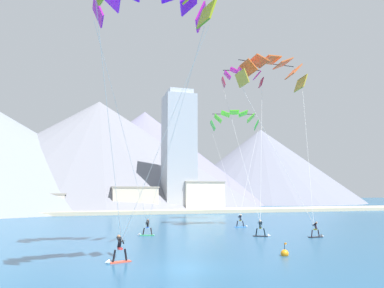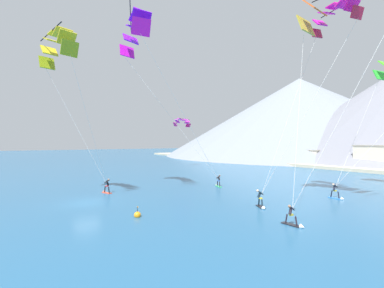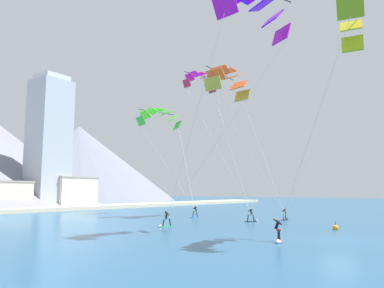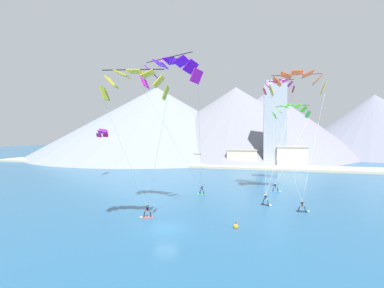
{
  "view_description": "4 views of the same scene",
  "coord_description": "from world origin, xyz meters",
  "px_view_note": "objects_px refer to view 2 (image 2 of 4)",
  "views": [
    {
      "loc": [
        -6.21,
        -21.78,
        4.49
      ],
      "look_at": [
        3.67,
        11.89,
        8.94
      ],
      "focal_mm": 35.0,
      "sensor_mm": 36.0,
      "label": 1
    },
    {
      "loc": [
        27.4,
        -5.83,
        6.1
      ],
      "look_at": [
        0.57,
        12.5,
        5.89
      ],
      "focal_mm": 24.0,
      "sensor_mm": 36.0,
      "label": 2
    },
    {
      "loc": [
        -29.39,
        -8.17,
        3.58
      ],
      "look_at": [
        2.23,
        15.15,
        8.58
      ],
      "focal_mm": 35.0,
      "sensor_mm": 36.0,
      "label": 3
    },
    {
      "loc": [
        10.04,
        -27.06,
        10.77
      ],
      "look_at": [
        -0.42,
        13.24,
        9.15
      ],
      "focal_mm": 24.0,
      "sensor_mm": 36.0,
      "label": 4
    }
  ],
  "objects_px": {
    "kitesurfer_mid_center": "(106,188)",
    "parafoil_kite_far_left": "(136,30)",
    "kitesurfer_far_left": "(218,183)",
    "kitesurfer_near_lead": "(294,220)",
    "race_marker_buoy": "(137,215)",
    "kitesurfer_near_trail": "(337,194)",
    "kitesurfer_far_right": "(261,202)",
    "parafoil_kite_far_right": "(335,15)",
    "parafoil_kite_distant_high_outer": "(182,121)",
    "parafoil_kite_mid_center": "(57,45)"
  },
  "relations": [
    {
      "from": "kitesurfer_mid_center",
      "to": "parafoil_kite_distant_high_outer",
      "type": "relative_size",
      "value": 0.33
    },
    {
      "from": "parafoil_kite_mid_center",
      "to": "parafoil_kite_far_left",
      "type": "height_order",
      "value": "parafoil_kite_far_left"
    },
    {
      "from": "kitesurfer_mid_center",
      "to": "kitesurfer_far_left",
      "type": "xyz_separation_m",
      "value": [
        4.13,
        14.09,
        -0.06
      ]
    },
    {
      "from": "kitesurfer_mid_center",
      "to": "kitesurfer_far_right",
      "type": "distance_m",
      "value": 18.19
    },
    {
      "from": "kitesurfer_near_lead",
      "to": "parafoil_kite_far_right",
      "type": "relative_size",
      "value": 0.09
    },
    {
      "from": "race_marker_buoy",
      "to": "kitesurfer_far_right",
      "type": "bearing_deg",
      "value": 70.77
    },
    {
      "from": "kitesurfer_near_lead",
      "to": "parafoil_kite_far_left",
      "type": "bearing_deg",
      "value": -164.45
    },
    {
      "from": "parafoil_kite_far_right",
      "to": "parafoil_kite_distant_high_outer",
      "type": "distance_m",
      "value": 41.73
    },
    {
      "from": "kitesurfer_mid_center",
      "to": "parafoil_kite_far_left",
      "type": "height_order",
      "value": "parafoil_kite_far_left"
    },
    {
      "from": "parafoil_kite_mid_center",
      "to": "race_marker_buoy",
      "type": "bearing_deg",
      "value": 24.26
    },
    {
      "from": "kitesurfer_far_left",
      "to": "parafoil_kite_far_left",
      "type": "height_order",
      "value": "parafoil_kite_far_left"
    },
    {
      "from": "kitesurfer_near_trail",
      "to": "kitesurfer_far_right",
      "type": "relative_size",
      "value": 1.01
    },
    {
      "from": "kitesurfer_near_trail",
      "to": "parafoil_kite_far_right",
      "type": "bearing_deg",
      "value": -83.86
    },
    {
      "from": "kitesurfer_near_trail",
      "to": "parafoil_kite_distant_high_outer",
      "type": "distance_m",
      "value": 42.14
    },
    {
      "from": "kitesurfer_mid_center",
      "to": "parafoil_kite_mid_center",
      "type": "bearing_deg",
      "value": -75.74
    },
    {
      "from": "kitesurfer_mid_center",
      "to": "parafoil_kite_distant_high_outer",
      "type": "height_order",
      "value": "parafoil_kite_distant_high_outer"
    },
    {
      "from": "kitesurfer_mid_center",
      "to": "kitesurfer_far_left",
      "type": "relative_size",
      "value": 1.0
    },
    {
      "from": "parafoil_kite_far_left",
      "to": "kitesurfer_mid_center",
      "type": "bearing_deg",
      "value": -130.1
    },
    {
      "from": "kitesurfer_near_lead",
      "to": "parafoil_kite_mid_center",
      "type": "bearing_deg",
      "value": -145.06
    },
    {
      "from": "parafoil_kite_far_left",
      "to": "parafoil_kite_distant_high_outer",
      "type": "distance_m",
      "value": 34.92
    },
    {
      "from": "kitesurfer_mid_center",
      "to": "kitesurfer_near_trail",
      "type": "bearing_deg",
      "value": 48.6
    },
    {
      "from": "kitesurfer_far_right",
      "to": "parafoil_kite_distant_high_outer",
      "type": "height_order",
      "value": "parafoil_kite_distant_high_outer"
    },
    {
      "from": "kitesurfer_near_lead",
      "to": "race_marker_buoy",
      "type": "bearing_deg",
      "value": -135.21
    },
    {
      "from": "parafoil_kite_far_left",
      "to": "race_marker_buoy",
      "type": "bearing_deg",
      "value": -21.46
    },
    {
      "from": "kitesurfer_near_lead",
      "to": "kitesurfer_mid_center",
      "type": "height_order",
      "value": "kitesurfer_mid_center"
    },
    {
      "from": "kitesurfer_far_right",
      "to": "parafoil_kite_distant_high_outer",
      "type": "bearing_deg",
      "value": 157.99
    },
    {
      "from": "kitesurfer_mid_center",
      "to": "kitesurfer_far_right",
      "type": "height_order",
      "value": "kitesurfer_mid_center"
    },
    {
      "from": "kitesurfer_near_trail",
      "to": "kitesurfer_far_left",
      "type": "distance_m",
      "value": 14.31
    },
    {
      "from": "parafoil_kite_far_left",
      "to": "parafoil_kite_distant_high_outer",
      "type": "bearing_deg",
      "value": 138.44
    },
    {
      "from": "parafoil_kite_distant_high_outer",
      "to": "parafoil_kite_far_right",
      "type": "bearing_deg",
      "value": -9.1
    },
    {
      "from": "kitesurfer_near_trail",
      "to": "parafoil_kite_far_right",
      "type": "height_order",
      "value": "parafoil_kite_far_right"
    },
    {
      "from": "parafoil_kite_far_left",
      "to": "kitesurfer_near_lead",
      "type": "bearing_deg",
      "value": 15.55
    },
    {
      "from": "parafoil_kite_mid_center",
      "to": "kitesurfer_near_trail",
      "type": "bearing_deg",
      "value": 57.41
    },
    {
      "from": "parafoil_kite_far_right",
      "to": "race_marker_buoy",
      "type": "relative_size",
      "value": 18.86
    },
    {
      "from": "parafoil_kite_far_right",
      "to": "race_marker_buoy",
      "type": "height_order",
      "value": "parafoil_kite_far_right"
    },
    {
      "from": "parafoil_kite_distant_high_outer",
      "to": "race_marker_buoy",
      "type": "height_order",
      "value": "parafoil_kite_distant_high_outer"
    },
    {
      "from": "kitesurfer_far_left",
      "to": "race_marker_buoy",
      "type": "distance_m",
      "value": 16.59
    },
    {
      "from": "kitesurfer_far_right",
      "to": "kitesurfer_near_trail",
      "type": "bearing_deg",
      "value": 78.04
    },
    {
      "from": "kitesurfer_near_lead",
      "to": "race_marker_buoy",
      "type": "height_order",
      "value": "kitesurfer_near_lead"
    },
    {
      "from": "kitesurfer_mid_center",
      "to": "parafoil_kite_far_left",
      "type": "xyz_separation_m",
      "value": [
        2.4,
        2.85,
        18.91
      ]
    },
    {
      "from": "kitesurfer_mid_center",
      "to": "race_marker_buoy",
      "type": "distance_m",
      "value": 11.57
    },
    {
      "from": "parafoil_kite_distant_high_outer",
      "to": "race_marker_buoy",
      "type": "distance_m",
      "value": 44.72
    },
    {
      "from": "kitesurfer_far_left",
      "to": "parafoil_kite_distant_high_outer",
      "type": "distance_m",
      "value": 31.31
    },
    {
      "from": "parafoil_kite_mid_center",
      "to": "parafoil_kite_distant_high_outer",
      "type": "xyz_separation_m",
      "value": [
        -24.36,
        30.71,
        -4.94
      ]
    },
    {
      "from": "parafoil_kite_far_right",
      "to": "race_marker_buoy",
      "type": "xyz_separation_m",
      "value": [
        -5.86,
        -19.65,
        -19.36
      ]
    },
    {
      "from": "parafoil_kite_distant_high_outer",
      "to": "parafoil_kite_far_left",
      "type": "bearing_deg",
      "value": -41.56
    },
    {
      "from": "parafoil_kite_mid_center",
      "to": "race_marker_buoy",
      "type": "relative_size",
      "value": 15.75
    },
    {
      "from": "kitesurfer_mid_center",
      "to": "parafoil_kite_distant_high_outer",
      "type": "bearing_deg",
      "value": 132.19
    },
    {
      "from": "kitesurfer_near_lead",
      "to": "kitesurfer_far_right",
      "type": "relative_size",
      "value": 1.01
    },
    {
      "from": "kitesurfer_near_trail",
      "to": "parafoil_kite_mid_center",
      "type": "xyz_separation_m",
      "value": [
        -15.97,
        -24.98,
        15.74
      ]
    }
  ]
}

